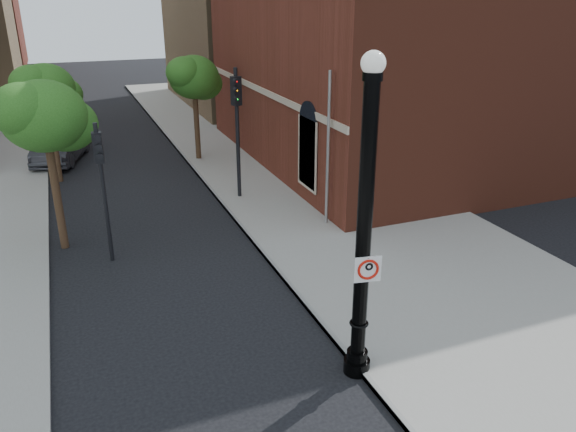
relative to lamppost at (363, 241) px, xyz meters
name	(u,v)px	position (x,y,z in m)	size (l,w,h in m)	color
ground	(261,384)	(-2.01, 0.35, -3.02)	(120.00, 120.00, 0.00)	black
sidewalk_right	(321,193)	(3.99, 10.35, -2.96)	(8.00, 60.00, 0.12)	gray
curb_edge	(224,206)	(0.04, 10.35, -2.95)	(0.10, 60.00, 0.14)	gray
brick_wall_building	(479,18)	(13.99, 14.35, 3.23)	(22.30, 16.30, 12.50)	maroon
lamppost	(363,241)	(0.00, 0.00, 0.00)	(0.55, 0.55, 6.55)	black
no_parking_sign	(368,269)	(0.03, -0.17, -0.53)	(0.53, 0.14, 0.54)	white
parked_car	(62,144)	(-5.32, 19.14, -2.25)	(1.63, 4.68, 1.54)	#313136
traffic_signal_left	(101,171)	(-4.25, 7.36, -0.23)	(0.28, 0.35, 4.14)	black
traffic_signal_right	(237,113)	(0.84, 11.01, 0.31)	(0.38, 0.43, 4.94)	black
utility_pole	(328,152)	(2.79, 7.38, -0.43)	(0.10, 0.10, 5.20)	#999999
street_tree_a	(45,118)	(-5.50, 8.89, 1.05)	(2.87, 2.59, 5.17)	#372116
street_tree_b	(47,89)	(-5.51, 15.93, 0.79)	(2.68, 2.43, 4.84)	#372116
street_tree_c	(194,78)	(0.65, 16.81, 0.78)	(2.68, 2.42, 4.82)	#372116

